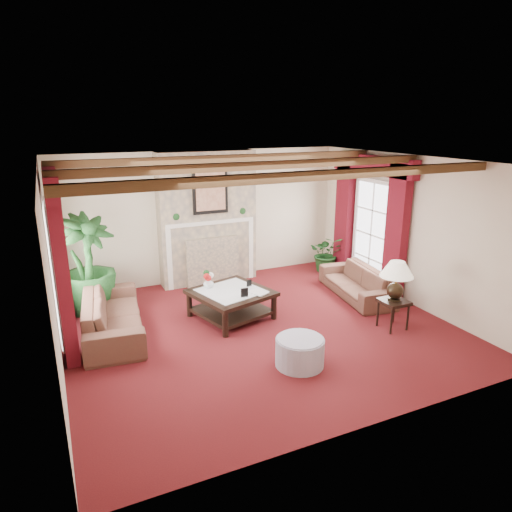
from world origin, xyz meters
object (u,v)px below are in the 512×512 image
sofa_left (112,308)px  side_table (393,314)px  sofa_right (357,278)px  potted_palm (89,285)px  ottoman (300,352)px  coffee_table (231,304)px

sofa_left → side_table: sofa_left is taller
sofa_right → potted_palm: potted_palm is taller
ottoman → sofa_right: bearing=38.2°
potted_palm → coffee_table: 2.55m
potted_palm → ottoman: size_ratio=2.95×
coffee_table → ottoman: size_ratio=1.75×
side_table → ottoman: size_ratio=0.72×
sofa_left → coffee_table: (1.94, -0.24, -0.19)m
potted_palm → coffee_table: (2.17, -1.30, -0.25)m
ottoman → coffee_table: bearing=98.3°
sofa_left → potted_palm: bearing=18.7°
sofa_left → ottoman: 3.07m
side_table → ottoman: side_table is taller
sofa_left → sofa_right: size_ratio=1.16×
sofa_right → potted_palm: 4.95m
potted_palm → ottoman: 4.03m
potted_palm → ottoman: bearing=-52.5°
sofa_left → coffee_table: sofa_left is taller
sofa_right → side_table: sofa_right is taller
sofa_right → coffee_table: size_ratio=1.64×
side_table → ottoman: (-1.97, -0.40, -0.05)m
potted_palm → side_table: bearing=-32.3°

